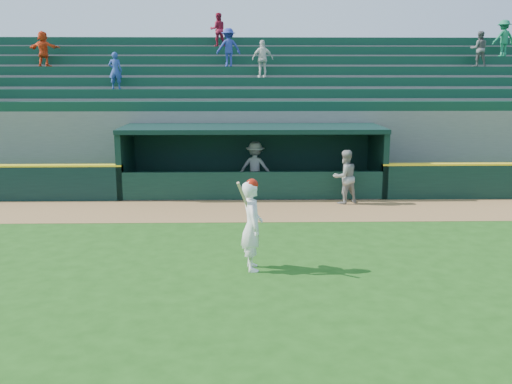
% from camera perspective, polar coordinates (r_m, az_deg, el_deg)
% --- Properties ---
extents(ground, '(120.00, 120.00, 0.00)m').
position_cam_1_polar(ground, '(13.63, 0.15, -6.74)').
color(ground, '#1D4E13').
rests_on(ground, ground).
extents(warning_track, '(40.00, 3.00, 0.01)m').
position_cam_1_polar(warning_track, '(18.34, -0.23, -1.87)').
color(warning_track, olive).
rests_on(warning_track, ground).
extents(dugout_player_front, '(1.09, 0.98, 1.83)m').
position_cam_1_polar(dugout_player_front, '(19.42, 8.88, 1.50)').
color(dugout_player_front, gray).
rests_on(dugout_player_front, ground).
extents(dugout_player_inside, '(1.34, 0.95, 1.88)m').
position_cam_1_polar(dugout_player_inside, '(21.01, -0.07, 2.49)').
color(dugout_player_inside, '#989893').
rests_on(dugout_player_inside, ground).
extents(dugout, '(9.40, 2.80, 2.46)m').
position_cam_1_polar(dugout, '(21.14, -0.38, 3.69)').
color(dugout, '#61615C').
rests_on(dugout, ground).
extents(stands, '(34.50, 6.25, 7.48)m').
position_cam_1_polar(stands, '(25.56, -0.61, 7.44)').
color(stands, slate).
rests_on(stands, ground).
extents(batter_at_plate, '(0.62, 0.84, 2.09)m').
position_cam_1_polar(batter_at_plate, '(12.66, -0.41, -3.29)').
color(batter_at_plate, white).
rests_on(batter_at_plate, ground).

